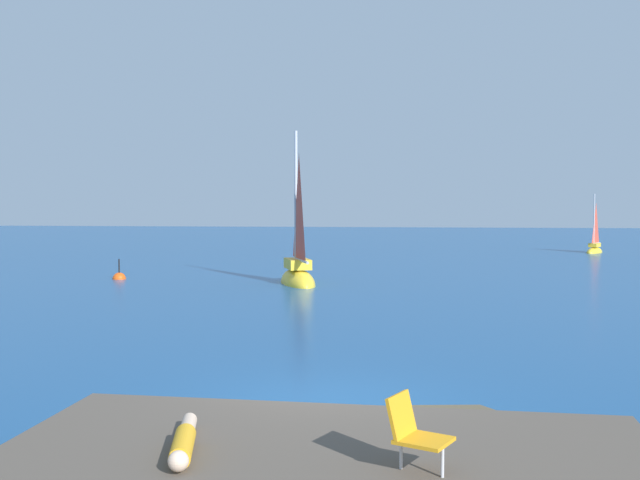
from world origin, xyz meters
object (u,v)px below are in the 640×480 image
Objects in this scene: person_sunbather at (184,442)px; beach_chair at (414,430)px; sailboat_far at (595,249)px; sailboat_near at (298,275)px; marker_buoy at (119,279)px.

person_sunbather is 2.18× the size of beach_chair.
beach_chair is (-11.90, -41.24, 0.73)m from sailboat_far.
sailboat_near is 21.57m from person_sunbather.
person_sunbather is 24.38m from marker_buoy.
sailboat_far is at bearing -59.10° from sailboat_near.
sailboat_near is 8.38× the size of beach_chair.
sailboat_near is 7.80m from marker_buoy.
sailboat_far is at bearing 37.69° from marker_buoy.
sailboat_far is 2.33× the size of person_sunbather.
person_sunbather is 2.60m from beach_chair.
beach_chair reaches higher than marker_buoy.
marker_buoy is at bearing 143.50° from beach_chair.
sailboat_near is at bearing -7.16° from marker_buoy.
beach_chair is at bearing 171.68° from sailboat_near.
marker_buoy is at bearing 10.85° from person_sunbather.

